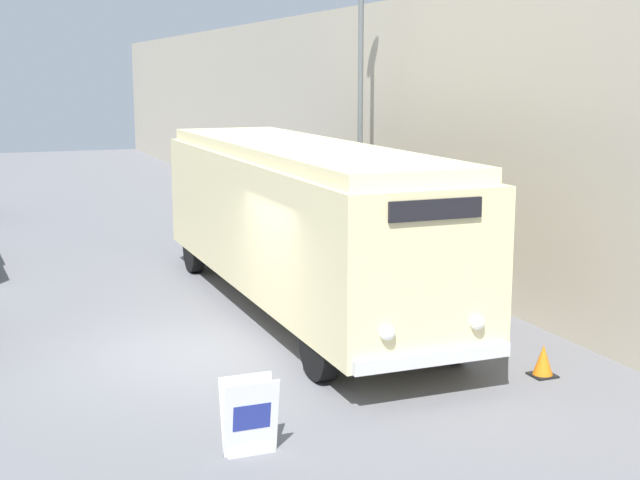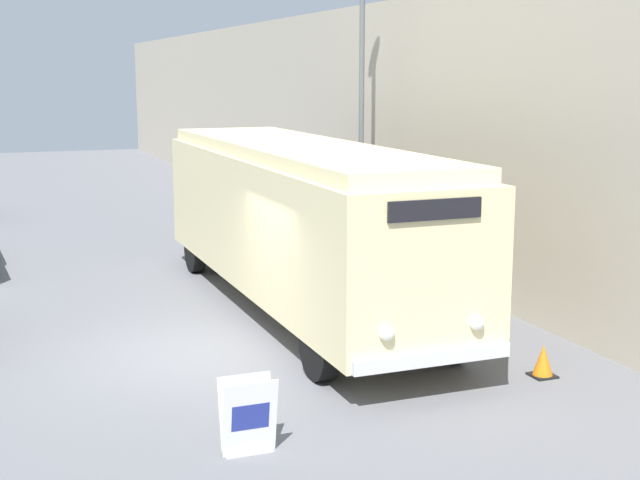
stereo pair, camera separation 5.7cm
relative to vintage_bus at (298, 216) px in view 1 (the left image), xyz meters
The scene contains 6 objects.
ground_plane 3.81m from the vintage_bus, 141.53° to the right, with size 80.00×80.00×0.00m, color slate.
building_wall_right 8.83m from the vintage_bus, 64.85° to the left, with size 0.30×60.00×6.15m.
vintage_bus is the anchor object (origin of this frame).
sign_board 6.79m from the vintage_bus, 115.23° to the right, with size 0.66×0.35×0.94m.
streetlamp 4.93m from the vintage_bus, 48.85° to the left, with size 0.36×0.36×7.50m.
traffic_cone 5.63m from the vintage_bus, 67.44° to the right, with size 0.36×0.36×0.49m.
Camera 1 is at (-3.11, -13.56, 4.49)m, focal length 50.00 mm.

